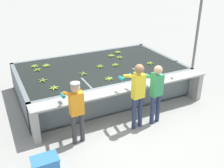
% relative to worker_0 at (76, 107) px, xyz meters
% --- Properties ---
extents(ground_plane, '(80.00, 80.00, 0.00)m').
position_rel_worker_0_xyz_m(ground_plane, '(1.59, 0.26, -0.94)').
color(ground_plane, '#999993').
rests_on(ground_plane, ground).
extents(wash_tank, '(5.17, 3.14, 0.89)m').
position_rel_worker_0_xyz_m(wash_tank, '(1.59, 2.28, -0.50)').
color(wash_tank, slate).
rests_on(wash_tank, ground).
extents(work_ledge, '(5.17, 0.45, 0.89)m').
position_rel_worker_0_xyz_m(work_ledge, '(1.59, 0.49, -0.29)').
color(work_ledge, '#9E9E99').
rests_on(work_ledge, ground).
extents(worker_0, '(0.41, 0.71, 1.57)m').
position_rel_worker_0_xyz_m(worker_0, '(0.00, 0.00, 0.00)').
color(worker_0, '#38383D').
rests_on(worker_0, ground).
extents(worker_1, '(0.45, 0.74, 1.76)m').
position_rel_worker_0_xyz_m(worker_1, '(1.58, -0.08, 0.12)').
color(worker_1, navy).
rests_on(worker_1, ground).
extents(worker_2, '(0.46, 0.73, 1.63)m').
position_rel_worker_0_xyz_m(worker_2, '(2.12, -0.09, 0.03)').
color(worker_2, navy).
rests_on(worker_2, ground).
extents(banana_bunch_floating_0, '(0.27, 0.27, 0.08)m').
position_rel_worker_0_xyz_m(banana_bunch_floating_0, '(-0.30, 2.80, -0.03)').
color(banana_bunch_floating_0, '#7FAD33').
rests_on(banana_bunch_floating_0, wash_tank).
extents(banana_bunch_floating_1, '(0.28, 0.27, 0.08)m').
position_rel_worker_0_xyz_m(banana_bunch_floating_1, '(-0.17, 1.30, -0.03)').
color(banana_bunch_floating_1, '#93BC3D').
rests_on(banana_bunch_floating_1, wash_tank).
extents(banana_bunch_floating_2, '(0.28, 0.28, 0.08)m').
position_rel_worker_0_xyz_m(banana_bunch_floating_2, '(0.04, 3.06, -0.03)').
color(banana_bunch_floating_2, '#93BC3D').
rests_on(banana_bunch_floating_2, wash_tank).
extents(banana_bunch_floating_3, '(0.28, 0.28, 0.08)m').
position_rel_worker_0_xyz_m(banana_bunch_floating_3, '(2.77, 3.28, -0.03)').
color(banana_bunch_floating_3, '#8CB738').
rests_on(banana_bunch_floating_3, wash_tank).
extents(banana_bunch_floating_4, '(0.28, 0.28, 0.08)m').
position_rel_worker_0_xyz_m(banana_bunch_floating_4, '(2.08, 2.12, -0.03)').
color(banana_bunch_floating_4, '#7FAD33').
rests_on(banana_bunch_floating_4, wash_tank).
extents(banana_bunch_floating_5, '(0.28, 0.28, 0.08)m').
position_rel_worker_0_xyz_m(banana_bunch_floating_5, '(-0.31, 3.17, -0.03)').
color(banana_bunch_floating_5, '#7FAD33').
rests_on(banana_bunch_floating_5, wash_tank).
extents(banana_bunch_floating_6, '(0.27, 0.28, 0.08)m').
position_rel_worker_0_xyz_m(banana_bunch_floating_6, '(-0.33, 1.92, -0.03)').
color(banana_bunch_floating_6, '#75A333').
rests_on(banana_bunch_floating_6, wash_tank).
extents(banana_bunch_floating_7, '(0.27, 0.28, 0.08)m').
position_rel_worker_0_xyz_m(banana_bunch_floating_7, '(3.18, 1.74, -0.03)').
color(banana_bunch_floating_7, '#8CB738').
rests_on(banana_bunch_floating_7, wash_tank).
extents(banana_bunch_floating_8, '(0.24, 0.24, 0.08)m').
position_rel_worker_0_xyz_m(banana_bunch_floating_8, '(0.86, 1.87, -0.03)').
color(banana_bunch_floating_8, '#75A333').
rests_on(banana_bunch_floating_8, wash_tank).
extents(banana_bunch_floating_9, '(0.27, 0.28, 0.08)m').
position_rel_worker_0_xyz_m(banana_bunch_floating_9, '(1.57, 2.22, -0.03)').
color(banana_bunch_floating_9, '#7FAD33').
rests_on(banana_bunch_floating_9, wash_tank).
extents(banana_bunch_floating_10, '(0.28, 0.27, 0.08)m').
position_rel_worker_0_xyz_m(banana_bunch_floating_10, '(2.56, 2.72, -0.03)').
color(banana_bunch_floating_10, '#93BC3D').
rests_on(banana_bunch_floating_10, wash_tank).
extents(banana_bunch_floating_11, '(0.28, 0.28, 0.08)m').
position_rel_worker_0_xyz_m(banana_bunch_floating_11, '(2.38, 3.02, -0.03)').
color(banana_bunch_floating_11, '#93BC3D').
rests_on(banana_bunch_floating_11, wash_tank).
extents(banana_bunch_floating_12, '(0.28, 0.28, 0.08)m').
position_rel_worker_0_xyz_m(banana_bunch_floating_12, '(1.40, 1.20, -0.03)').
color(banana_bunch_floating_12, '#8CB738').
rests_on(banana_bunch_floating_12, wash_tank).
extents(knife_0, '(0.15, 0.34, 0.02)m').
position_rel_worker_0_xyz_m(knife_0, '(3.08, 0.49, -0.04)').
color(knife_0, silver).
rests_on(knife_0, work_ledge).
extents(crate, '(0.55, 0.39, 0.32)m').
position_rel_worker_0_xyz_m(crate, '(-0.94, -0.66, -0.78)').
color(crate, '#3375B7').
rests_on(crate, ground).
extents(support_post_right, '(0.09, 0.09, 3.20)m').
position_rel_worker_0_xyz_m(support_post_right, '(5.11, 1.77, 0.66)').
color(support_post_right, slate).
rests_on(support_post_right, ground).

